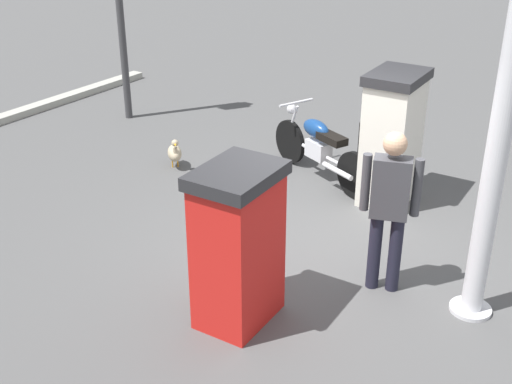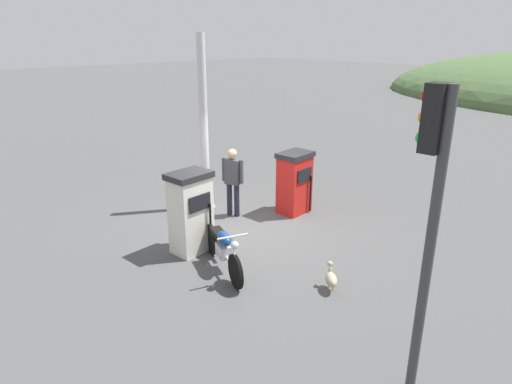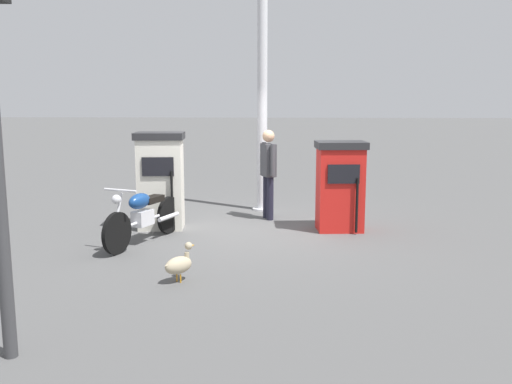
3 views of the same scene
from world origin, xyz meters
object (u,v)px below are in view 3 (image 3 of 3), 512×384
object	(u,v)px
motorcycle_near_pump	(143,215)
wandering_duck	(179,264)
canopy_support_pole	(262,109)
fuel_pump_near	(161,180)
fuel_pump_far	(340,186)
attendant_person	(268,168)

from	to	relation	value
motorcycle_near_pump	wandering_duck	distance (m)	2.06
wandering_duck	motorcycle_near_pump	bearing A→B (deg)	-153.90
canopy_support_pole	motorcycle_near_pump	bearing A→B (deg)	-32.06
fuel_pump_near	fuel_pump_far	world-z (taller)	fuel_pump_near
fuel_pump_near	motorcycle_near_pump	bearing A→B (deg)	-2.75
fuel_pump_near	motorcycle_near_pump	xyz separation A→B (m)	(1.06, -0.05, -0.39)
wandering_duck	attendant_person	bearing A→B (deg)	165.05
motorcycle_near_pump	canopy_support_pole	size ratio (longest dim) A/B	0.45
fuel_pump_far	canopy_support_pole	distance (m)	2.58
attendant_person	canopy_support_pole	size ratio (longest dim) A/B	0.39
fuel_pump_far	canopy_support_pole	bearing A→B (deg)	-141.12
fuel_pump_far	canopy_support_pole	world-z (taller)	canopy_support_pole
fuel_pump_near	canopy_support_pole	size ratio (longest dim) A/B	0.39
fuel_pump_far	attendant_person	xyz separation A→B (m)	(-0.87, -1.26, 0.19)
fuel_pump_near	motorcycle_near_pump	distance (m)	1.13
fuel_pump_far	wandering_duck	xyz separation A→B (m)	(2.90, -2.27, -0.55)
attendant_person	canopy_support_pole	xyz separation A→B (m)	(-0.88, -0.15, 1.09)
wandering_duck	canopy_support_pole	world-z (taller)	canopy_support_pole
fuel_pump_near	wandering_duck	xyz separation A→B (m)	(2.90, 0.85, -0.63)
motorcycle_near_pump	attendant_person	world-z (taller)	attendant_person
motorcycle_near_pump	attendant_person	xyz separation A→B (m)	(-1.93, 1.91, 0.51)
fuel_pump_far	attendant_person	bearing A→B (deg)	-124.64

